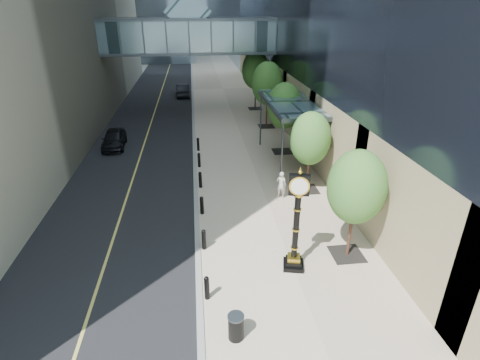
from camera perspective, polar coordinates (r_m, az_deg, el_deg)
The scene contains 13 objects.
ground at distance 14.53m, azimuth 6.53°, elevation -19.39°, with size 320.00×320.00×0.00m, color gray.
road at distance 51.20m, azimuth -11.85°, elevation 13.22°, with size 8.00×180.00×0.02m, color black.
sidewalk at distance 51.17m, azimuth -2.65°, elevation 13.72°, with size 8.00×180.00×0.06m, color #C1AC95.
curb at distance 51.03m, azimuth -7.26°, elevation 13.53°, with size 0.25×180.00×0.07m, color gray.
skywalk at distance 38.09m, azimuth -7.79°, elevation 21.27°, with size 17.00×4.20×5.80m.
entrance_canopy at distance 25.52m, azimuth 7.61°, elevation 11.43°, with size 3.00×8.00×4.38m.
bollard_row at distance 21.32m, azimuth -5.96°, elevation -1.89°, with size 0.20×16.20×0.90m.
street_trees at distance 29.54m, azimuth 5.85°, elevation 12.43°, with size 2.87×28.64×5.90m.
street_clock at distance 15.36m, azimuth 8.53°, elevation -7.22°, with size 1.01×1.01×4.49m.
trash_bin at distance 13.26m, azimuth -0.62°, elevation -21.56°, with size 0.52×0.52×0.90m, color black.
pedestrian at distance 21.41m, azimuth 6.27°, elevation -0.72°, with size 0.59×0.39×1.62m, color #BCB7AD.
car_near at distance 30.87m, azimuth -18.65°, elevation 5.99°, with size 1.62×4.03×1.37m, color black.
car_far at distance 47.33m, azimuth -8.77°, elevation 13.40°, with size 1.52×4.37×1.44m, color black.
Camera 1 is at (-2.79, -10.01, 10.16)m, focal length 28.00 mm.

